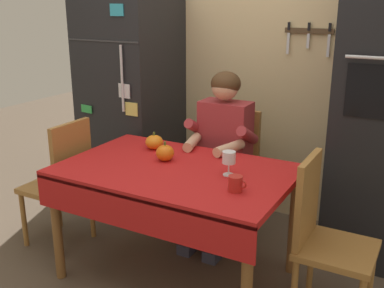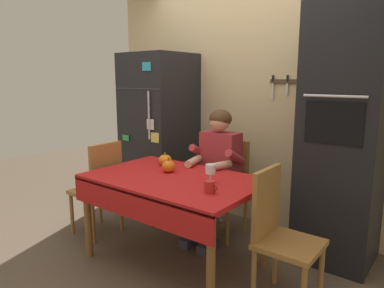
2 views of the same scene
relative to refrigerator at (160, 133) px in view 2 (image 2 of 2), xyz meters
name	(u,v)px [view 2 (image 2 of 2)]	position (x,y,z in m)	size (l,w,h in m)	color
ground_plane	(167,266)	(0.95, -0.96, -0.90)	(10.00, 10.00, 0.00)	brown
back_wall_assembly	(254,100)	(1.00, 0.39, 0.40)	(3.70, 0.13, 2.60)	#D1B784
refrigerator	(160,133)	(0.00, 0.00, 0.00)	(0.68, 0.71, 1.80)	black
wall_oven	(343,138)	(2.00, 0.04, 0.15)	(0.60, 0.64, 2.10)	black
dining_table	(172,187)	(0.95, -0.88, -0.24)	(1.40, 0.90, 0.74)	brown
chair_behind_person	(227,182)	(0.98, -0.09, -0.39)	(0.40, 0.40, 0.93)	#9E6B33
seated_person	(216,164)	(0.98, -0.28, -0.16)	(0.47, 0.55, 1.25)	#38384C
chair_left_side	(100,185)	(0.05, -0.91, -0.39)	(0.40, 0.40, 0.93)	#9E6B33
chair_right_side	(279,230)	(1.85, -0.82, -0.39)	(0.40, 0.40, 0.93)	#9E6B33
coffee_mug	(210,187)	(1.41, -1.01, -0.12)	(0.10, 0.08, 0.09)	#B2231E
wine_glass	(211,170)	(1.28, -0.82, -0.06)	(0.08, 0.08, 0.15)	white
pumpkin_large	(169,166)	(0.82, -0.78, -0.11)	(0.12, 0.12, 0.13)	orange
pumpkin_medium	(165,160)	(0.63, -0.61, -0.11)	(0.12, 0.12, 0.12)	orange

